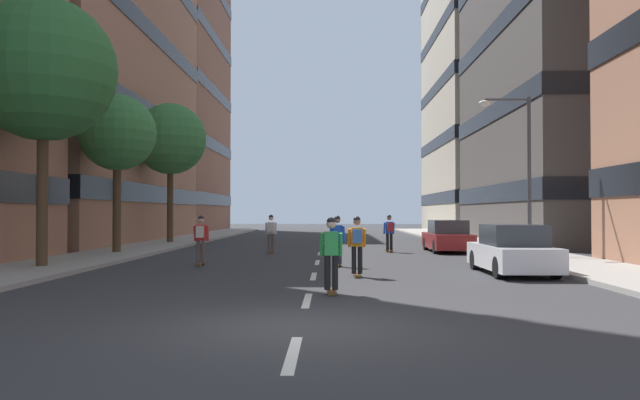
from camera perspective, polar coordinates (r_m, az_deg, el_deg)
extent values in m
plane|color=#333335|center=(32.64, 0.11, -4.46)|extent=(133.81, 133.81, 0.00)
cube|color=#9E9991|center=(36.67, -14.06, -3.95)|extent=(3.44, 61.33, 0.14)
cube|color=#9E9991|center=(36.42, 14.52, -3.97)|extent=(3.44, 61.33, 0.14)
cube|color=silver|center=(8.51, -2.53, -13.98)|extent=(0.16, 2.20, 0.01)
cube|color=silver|center=(13.42, -1.20, -9.23)|extent=(0.16, 2.20, 0.01)
cube|color=silver|center=(18.38, -0.59, -7.04)|extent=(0.16, 2.20, 0.01)
cube|color=silver|center=(23.36, -0.25, -5.78)|extent=(0.16, 2.20, 0.01)
cube|color=silver|center=(28.34, -0.03, -4.96)|extent=(0.16, 2.20, 0.01)
cube|color=silver|center=(33.33, 0.13, -4.38)|extent=(0.16, 2.20, 0.01)
cube|color=silver|center=(38.33, 0.24, -3.96)|extent=(0.16, 2.20, 0.01)
cube|color=silver|center=(43.32, 0.33, -3.63)|extent=(0.16, 2.20, 0.01)
cube|color=silver|center=(48.32, 0.40, -3.37)|extent=(0.16, 2.20, 0.01)
cube|color=silver|center=(53.31, 0.46, -3.16)|extent=(0.16, 2.20, 0.01)
cube|color=silver|center=(58.31, 0.50, -2.99)|extent=(0.16, 2.20, 0.01)
cube|color=#9E6B51|center=(44.94, -25.87, 9.57)|extent=(17.60, 23.98, 20.31)
cube|color=black|center=(44.19, -25.95, 0.48)|extent=(17.72, 24.10, 1.10)
cube|color=black|center=(44.61, -25.90, 7.01)|extent=(17.72, 24.10, 1.10)
cube|color=black|center=(45.60, -25.84, 13.34)|extent=(17.72, 24.10, 1.10)
cube|color=brown|center=(64.33, -17.37, 8.89)|extent=(17.60, 17.32, 26.06)
cube|color=black|center=(63.37, -17.42, 0.03)|extent=(17.72, 17.44, 1.10)
cube|color=black|center=(63.68, -17.40, 4.73)|extent=(17.72, 17.44, 1.10)
cube|color=black|center=(64.42, -17.37, 9.34)|extent=(17.72, 17.44, 1.10)
cube|color=black|center=(65.56, -17.34, 13.83)|extent=(17.72, 17.44, 1.10)
cube|color=#4C4744|center=(45.72, 26.63, 16.00)|extent=(17.60, 19.06, 30.53)
cube|color=black|center=(43.74, 26.77, 0.51)|extent=(17.72, 19.18, 1.10)
cube|color=black|center=(44.17, 26.71, 7.12)|extent=(17.72, 19.18, 1.10)
cube|color=black|center=(45.17, 26.65, 13.53)|extent=(17.72, 19.18, 1.10)
cube|color=#B2A893|center=(64.08, 18.50, 9.25)|extent=(17.60, 18.74, 26.76)
cube|color=black|center=(63.05, 18.55, 0.12)|extent=(17.72, 18.86, 1.10)
cube|color=black|center=(63.39, 18.52, 4.97)|extent=(17.72, 18.86, 1.10)
cube|color=black|center=(64.18, 18.49, 9.72)|extent=(17.72, 18.86, 1.10)
cube|color=black|center=(65.39, 18.46, 14.33)|extent=(17.72, 18.86, 1.10)
cube|color=silver|center=(19.94, 17.29, -5.01)|extent=(1.80, 4.40, 0.70)
cube|color=#2D3338|center=(19.77, 17.40, -3.10)|extent=(1.60, 2.10, 0.64)
cylinder|color=black|center=(21.16, 14.09, -5.37)|extent=(0.22, 0.64, 0.64)
cylinder|color=black|center=(21.57, 18.25, -5.26)|extent=(0.22, 0.64, 0.64)
cylinder|color=black|center=(18.35, 16.16, -6.01)|extent=(0.22, 0.64, 0.64)
cylinder|color=black|center=(18.83, 20.88, -5.86)|extent=(0.22, 0.64, 0.64)
cube|color=maroon|center=(30.19, 11.66, -3.70)|extent=(1.80, 4.40, 0.70)
cube|color=#2D3338|center=(30.02, 11.71, -2.44)|extent=(1.60, 2.10, 0.64)
cylinder|color=black|center=(31.49, 9.74, -3.98)|extent=(0.22, 0.64, 0.64)
cylinder|color=black|center=(31.77, 12.60, -3.95)|extent=(0.22, 0.64, 0.64)
cylinder|color=black|center=(28.63, 10.62, -4.27)|extent=(0.22, 0.64, 0.64)
cylinder|color=black|center=(28.94, 13.76, -4.22)|extent=(0.22, 0.64, 0.64)
cylinder|color=#4C3823|center=(37.58, -13.65, -0.25)|extent=(0.36, 0.36, 4.63)
sphere|color=#387A3D|center=(37.83, -13.62, 5.50)|extent=(4.21, 4.21, 4.21)
cylinder|color=#4C3823|center=(22.31, -24.23, 0.65)|extent=(0.36, 0.36, 4.82)
sphere|color=#2D6B33|center=(22.79, -24.15, 10.94)|extent=(4.75, 4.75, 4.75)
cylinder|color=#4C3823|center=(28.88, -18.22, -0.47)|extent=(0.36, 0.36, 4.12)
sphere|color=#387A3D|center=(29.09, -18.18, 5.94)|extent=(3.40, 3.40, 3.40)
cylinder|color=#3F3F44|center=(26.77, 18.73, 2.13)|extent=(0.16, 0.16, 6.50)
cylinder|color=#3F3F44|center=(26.87, 16.84, 8.87)|extent=(1.80, 0.10, 0.10)
ellipsoid|color=silver|center=(26.62, 14.95, 8.63)|extent=(0.50, 0.30, 0.24)
cube|color=brown|center=(21.59, 1.60, -5.95)|extent=(0.34, 0.92, 0.02)
cylinder|color=#D8BF4C|center=(21.91, 1.72, -6.00)|extent=(0.19, 0.10, 0.07)
cylinder|color=#D8BF4C|center=(21.28, 1.47, -6.15)|extent=(0.19, 0.10, 0.07)
cylinder|color=#2D334C|center=(21.58, 1.36, -4.86)|extent=(0.16, 0.16, 0.80)
cylinder|color=#2D334C|center=(21.55, 1.84, -4.86)|extent=(0.16, 0.16, 0.80)
cube|color=blue|center=(21.53, 1.60, -3.06)|extent=(0.35, 0.25, 0.55)
cylinder|color=blue|center=(21.61, 1.04, -3.13)|extent=(0.12, 0.24, 0.55)
cylinder|color=blue|center=(21.55, 2.20, -3.14)|extent=(0.12, 0.24, 0.55)
sphere|color=#997051|center=(21.54, 1.60, -1.85)|extent=(0.22, 0.22, 0.22)
sphere|color=black|center=(21.54, 1.60, -1.72)|extent=(0.21, 0.21, 0.21)
cube|color=brown|center=(22.42, -10.94, -5.75)|extent=(0.21, 0.90, 0.02)
cylinder|color=#D8BF4C|center=(22.74, -10.78, -5.80)|extent=(0.18, 0.07, 0.07)
cylinder|color=#D8BF4C|center=(22.11, -11.10, -5.94)|extent=(0.18, 0.07, 0.07)
cylinder|color=#594C47|center=(22.41, -11.16, -4.70)|extent=(0.14, 0.14, 0.80)
cylinder|color=#594C47|center=(22.38, -10.71, -4.70)|extent=(0.14, 0.14, 0.80)
cube|color=red|center=(22.36, -10.93, -2.97)|extent=(0.32, 0.20, 0.55)
cylinder|color=red|center=(22.46, -11.45, -3.03)|extent=(0.09, 0.23, 0.55)
cylinder|color=red|center=(22.37, -10.35, -3.04)|extent=(0.09, 0.23, 0.55)
sphere|color=tan|center=(22.37, -10.91, -1.81)|extent=(0.22, 0.22, 0.22)
sphere|color=black|center=(22.37, -10.91, -1.68)|extent=(0.21, 0.21, 0.21)
cube|color=beige|center=(22.18, -11.02, -2.91)|extent=(0.26, 0.16, 0.40)
cube|color=brown|center=(18.24, 3.43, -6.84)|extent=(0.21, 0.90, 0.02)
cylinder|color=#D8BF4C|center=(18.56, 3.38, -6.88)|extent=(0.18, 0.07, 0.07)
cylinder|color=#D8BF4C|center=(17.93, 3.49, -7.09)|extent=(0.18, 0.07, 0.07)
cylinder|color=black|center=(18.20, 3.14, -5.55)|extent=(0.14, 0.14, 0.80)
cylinder|color=black|center=(18.21, 3.71, -5.54)|extent=(0.14, 0.14, 0.80)
cube|color=orange|center=(18.16, 3.43, -3.42)|extent=(0.32, 0.20, 0.55)
cylinder|color=orange|center=(18.20, 2.73, -3.50)|extent=(0.09, 0.23, 0.55)
cylinder|color=orange|center=(18.23, 4.11, -3.50)|extent=(0.09, 0.23, 0.55)
sphere|color=#997051|center=(18.17, 3.42, -1.99)|extent=(0.22, 0.22, 0.22)
sphere|color=black|center=(18.17, 3.42, -1.83)|extent=(0.21, 0.21, 0.21)
cube|color=#3F72BF|center=(17.98, 3.46, -3.35)|extent=(0.26, 0.16, 0.40)
cube|color=brown|center=(29.47, 6.41, -4.65)|extent=(0.34, 0.92, 0.02)
cylinder|color=#D8BF4C|center=(29.78, 6.26, -4.71)|extent=(0.19, 0.10, 0.07)
cylinder|color=#D8BF4C|center=(29.16, 6.57, -4.78)|extent=(0.19, 0.10, 0.07)
cylinder|color=black|center=(29.42, 6.24, -3.85)|extent=(0.16, 0.16, 0.80)
cylinder|color=black|center=(29.47, 6.58, -3.85)|extent=(0.16, 0.16, 0.80)
cube|color=blue|center=(29.42, 6.41, -2.54)|extent=(0.35, 0.25, 0.55)
cylinder|color=blue|center=(29.42, 5.97, -2.59)|extent=(0.12, 0.24, 0.55)
cylinder|color=blue|center=(29.53, 6.80, -2.59)|extent=(0.12, 0.24, 0.55)
sphere|color=#997051|center=(29.43, 6.40, -1.65)|extent=(0.22, 0.22, 0.22)
sphere|color=black|center=(29.43, 6.40, -1.56)|extent=(0.21, 0.21, 0.21)
cube|color=#A52626|center=(29.25, 6.49, -2.49)|extent=(0.28, 0.20, 0.40)
cube|color=brown|center=(29.06, -4.54, -4.71)|extent=(0.31, 0.92, 0.02)
cylinder|color=#D8BF4C|center=(29.38, -4.55, -4.76)|extent=(0.19, 0.09, 0.07)
cylinder|color=#D8BF4C|center=(28.75, -4.52, -4.84)|extent=(0.19, 0.09, 0.07)
cylinder|color=#594C47|center=(29.04, -4.71, -3.89)|extent=(0.16, 0.16, 0.80)
cylinder|color=#594C47|center=(29.04, -4.36, -3.89)|extent=(0.16, 0.16, 0.80)
cube|color=white|center=(29.01, -4.53, -2.56)|extent=(0.34, 0.24, 0.55)
cylinder|color=white|center=(29.06, -4.97, -2.61)|extent=(0.12, 0.24, 0.55)
cylinder|color=white|center=(29.07, -4.10, -2.61)|extent=(0.12, 0.24, 0.55)
sphere|color=beige|center=(29.03, -4.53, -1.66)|extent=(0.22, 0.22, 0.22)
sphere|color=black|center=(29.03, -4.53, -1.57)|extent=(0.21, 0.21, 0.21)
cube|color=beige|center=(28.83, -4.52, -2.51)|extent=(0.28, 0.19, 0.40)
cube|color=brown|center=(14.47, 1.04, -8.33)|extent=(0.25, 0.91, 0.02)
cylinder|color=#D8BF4C|center=(14.79, 0.98, -8.36)|extent=(0.18, 0.08, 0.07)
cylinder|color=#D8BF4C|center=(14.16, 1.11, -8.68)|extent=(0.18, 0.08, 0.07)
cylinder|color=black|center=(14.42, 0.68, -6.71)|extent=(0.15, 0.15, 0.80)
cylinder|color=black|center=(14.43, 1.40, -6.70)|extent=(0.15, 0.15, 0.80)
cube|color=green|center=(14.37, 1.04, -4.03)|extent=(0.33, 0.22, 0.55)
cylinder|color=green|center=(14.42, 0.16, -4.13)|extent=(0.10, 0.23, 0.55)
cylinder|color=green|center=(14.44, 1.91, -4.12)|extent=(0.10, 0.23, 0.55)
sphere|color=beige|center=(14.38, 1.04, -2.21)|extent=(0.22, 0.22, 0.22)
sphere|color=black|center=(14.38, 1.04, -2.01)|extent=(0.21, 0.21, 0.21)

